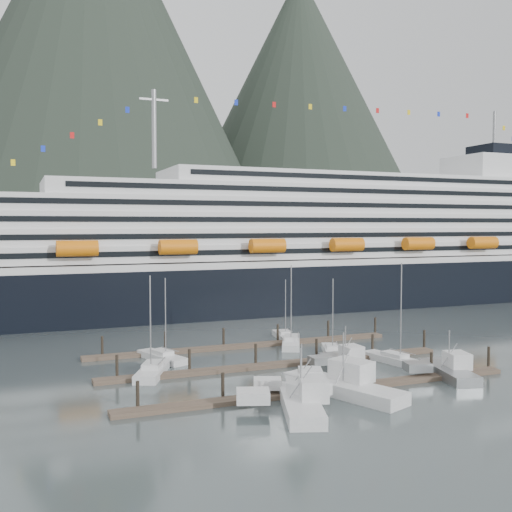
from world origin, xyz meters
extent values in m
plane|color=#434E4F|center=(0.00, 0.00, 0.00)|extent=(1600.00, 1600.00, 0.00)
cone|color=black|center=(40.00, 560.00, 180.00)|extent=(400.00, 400.00, 420.00)
cone|color=black|center=(300.00, 620.00, 155.00)|extent=(360.00, 360.00, 360.00)
cube|color=black|center=(25.00, 55.00, 4.00)|extent=(210.00, 28.00, 12.00)
cube|color=silver|center=(25.00, 55.00, 10.50)|extent=(205.80, 27.44, 1.50)
cube|color=silver|center=(30.00, 55.00, 13.10)|extent=(185.00, 26.00, 3.20)
cube|color=black|center=(30.00, 41.95, 13.26)|extent=(175.75, 0.20, 1.00)
cube|color=silver|center=(32.00, 55.00, 16.30)|extent=(180.00, 25.00, 3.20)
cube|color=black|center=(32.00, 42.45, 16.46)|extent=(171.00, 0.20, 1.00)
cube|color=silver|center=(34.00, 55.00, 19.50)|extent=(172.00, 24.00, 3.20)
cube|color=black|center=(34.00, 42.95, 19.66)|extent=(163.40, 0.20, 1.00)
cube|color=silver|center=(36.00, 55.00, 22.70)|extent=(160.00, 23.00, 3.20)
cube|color=black|center=(36.00, 43.45, 22.86)|extent=(152.00, 0.20, 1.00)
cube|color=silver|center=(38.00, 55.00, 25.80)|extent=(140.00, 22.00, 3.00)
cube|color=black|center=(38.00, 43.95, 25.95)|extent=(133.00, 0.20, 1.00)
cube|color=silver|center=(40.00, 55.00, 28.80)|extent=(95.00, 20.00, 3.00)
cube|color=black|center=(40.00, 44.95, 28.95)|extent=(90.25, 0.20, 1.00)
cube|color=silver|center=(80.00, 55.00, 33.30)|extent=(22.00, 16.00, 6.00)
cube|color=black|center=(80.00, 55.00, 37.80)|extent=(10.00, 10.00, 3.00)
cylinder|color=gray|center=(-10.00, 55.00, 38.30)|extent=(1.00, 1.00, 16.00)
cylinder|color=gray|center=(80.00, 55.00, 43.30)|extent=(0.80, 0.80, 10.00)
cylinder|color=orange|center=(-27.00, 40.00, 14.50)|extent=(7.00, 2.80, 2.80)
cylinder|color=orange|center=(-9.00, 40.00, 14.50)|extent=(7.00, 2.80, 2.80)
cylinder|color=orange|center=(9.00, 40.00, 14.50)|extent=(7.00, 2.80, 2.80)
cylinder|color=orange|center=(27.00, 40.00, 14.50)|extent=(7.00, 2.80, 2.80)
cylinder|color=orange|center=(45.00, 40.00, 14.50)|extent=(7.00, 2.80, 2.80)
cylinder|color=orange|center=(63.00, 40.00, 14.50)|extent=(7.00, 2.80, 2.80)
cube|color=#493C2F|center=(-5.00, -10.00, 0.25)|extent=(48.00, 2.00, 0.50)
cylinder|color=black|center=(-26.00, -8.90, 1.40)|extent=(0.36, 0.36, 3.20)
cylinder|color=black|center=(-17.00, -8.90, 1.40)|extent=(0.36, 0.36, 3.20)
cylinder|color=black|center=(-8.00, -8.90, 1.40)|extent=(0.36, 0.36, 3.20)
cylinder|color=black|center=(1.00, -8.90, 1.40)|extent=(0.36, 0.36, 3.20)
cylinder|color=black|center=(10.00, -8.90, 1.40)|extent=(0.36, 0.36, 3.20)
cylinder|color=black|center=(19.00, -8.90, 1.40)|extent=(0.36, 0.36, 3.20)
cube|color=#493C2F|center=(-5.00, 3.00, 0.25)|extent=(48.00, 2.00, 0.50)
cylinder|color=black|center=(-26.00, 4.10, 1.40)|extent=(0.36, 0.36, 3.20)
cylinder|color=black|center=(-17.00, 4.10, 1.40)|extent=(0.36, 0.36, 3.20)
cylinder|color=black|center=(-8.00, 4.10, 1.40)|extent=(0.36, 0.36, 3.20)
cylinder|color=black|center=(1.00, 4.10, 1.40)|extent=(0.36, 0.36, 3.20)
cylinder|color=black|center=(10.00, 4.10, 1.40)|extent=(0.36, 0.36, 3.20)
cylinder|color=black|center=(19.00, 4.10, 1.40)|extent=(0.36, 0.36, 3.20)
cube|color=#493C2F|center=(-5.00, 16.00, 0.25)|extent=(48.00, 2.00, 0.50)
cylinder|color=black|center=(-26.00, 17.10, 1.40)|extent=(0.36, 0.36, 3.20)
cylinder|color=black|center=(-17.00, 17.10, 1.40)|extent=(0.36, 0.36, 3.20)
cylinder|color=black|center=(-8.00, 17.10, 1.40)|extent=(0.36, 0.36, 3.20)
cylinder|color=black|center=(1.00, 17.10, 1.40)|extent=(0.36, 0.36, 3.20)
cylinder|color=black|center=(10.00, 17.10, 1.40)|extent=(0.36, 0.36, 3.20)
cylinder|color=black|center=(19.00, 17.10, 1.40)|extent=(0.36, 0.36, 3.20)
cube|color=silver|center=(-21.59, 4.54, 0.25)|extent=(6.47, 9.84, 1.49)
cube|color=silver|center=(-21.59, 4.54, 1.22)|extent=(3.32, 3.92, 0.85)
cylinder|color=gray|center=(-21.99, 3.67, 6.71)|extent=(0.17, 0.17, 11.52)
cube|color=silver|center=(-18.64, 12.09, 0.25)|extent=(5.41, 9.56, 1.30)
cube|color=silver|center=(-18.64, 12.09, 1.07)|extent=(2.85, 3.69, 0.74)
cylinder|color=gray|center=(-18.33, 11.21, 6.14)|extent=(0.15, 0.15, 10.60)
cube|color=silver|center=(10.02, -1.27, 0.25)|extent=(4.43, 10.49, 1.30)
cube|color=silver|center=(10.02, -1.27, 1.07)|extent=(2.54, 3.87, 0.74)
cylinder|color=gray|center=(10.23, -2.26, 7.21)|extent=(0.15, 0.15, 12.75)
cube|color=silver|center=(3.46, 20.00, 0.25)|extent=(3.65, 8.19, 1.23)
cube|color=silver|center=(3.46, 20.00, 1.01)|extent=(2.22, 3.04, 0.70)
cylinder|color=gray|center=(3.32, 19.22, 5.29)|extent=(0.14, 0.14, 9.00)
cube|color=silver|center=(2.22, 14.77, 0.25)|extent=(6.88, 10.49, 1.39)
cube|color=silver|center=(2.22, 14.77, 1.14)|extent=(3.38, 4.15, 0.79)
cylinder|color=gray|center=(1.76, 13.83, 6.70)|extent=(0.16, 0.16, 11.61)
cube|color=silver|center=(5.09, 7.08, 0.25)|extent=(5.14, 8.13, 1.22)
cube|color=silver|center=(5.09, 7.08, 1.00)|extent=(2.68, 3.21, 0.70)
cylinder|color=gray|center=(4.79, 6.36, 5.88)|extent=(0.14, 0.14, 10.19)
cube|color=silver|center=(-10.85, -15.00, 0.35)|extent=(7.48, 13.04, 1.94)
cube|color=silver|center=(-15.36, -13.41, 1.55)|extent=(4.03, 3.71, 1.16)
cube|color=silver|center=(-9.66, -15.42, 2.23)|extent=(3.82, 4.47, 2.13)
cube|color=black|center=(-9.66, -15.42, 3.00)|extent=(3.55, 4.16, 0.48)
cylinder|color=gray|center=(-10.85, -15.00, 3.87)|extent=(0.15, 0.15, 4.84)
cube|color=silver|center=(-8.52, -10.47, 0.35)|extent=(6.58, 10.19, 1.77)
cube|color=silver|center=(-11.95, -9.09, 1.41)|extent=(3.58, 3.10, 1.06)
cube|color=silver|center=(-7.62, -10.84, 2.03)|extent=(3.38, 3.63, 1.94)
cube|color=black|center=(-7.62, -10.84, 2.74)|extent=(3.15, 3.38, 0.44)
cylinder|color=gray|center=(-8.52, -10.47, 3.53)|extent=(0.14, 0.14, 4.41)
cube|color=silver|center=(-4.01, -11.64, 0.35)|extent=(8.96, 15.12, 2.11)
cube|color=silver|center=(-9.23, -13.71, 1.69)|extent=(4.53, 4.34, 1.27)
cube|color=silver|center=(-2.64, -11.10, 2.43)|extent=(4.38, 5.21, 2.32)
cube|color=black|center=(-2.64, -11.10, 3.27)|extent=(4.07, 4.85, 0.53)
cylinder|color=gray|center=(-4.01, -11.64, 4.22)|extent=(0.17, 0.17, 5.27)
cube|color=gray|center=(11.84, -9.90, 0.35)|extent=(5.69, 11.10, 1.77)
cube|color=gray|center=(7.92, -8.91, 1.42)|extent=(3.49, 3.00, 1.06)
cube|color=silver|center=(12.88, -10.16, 2.04)|extent=(3.19, 3.70, 1.95)
cube|color=black|center=(12.88, -10.16, 2.75)|extent=(2.96, 3.45, 0.44)
cylinder|color=gray|center=(11.84, -9.90, 3.55)|extent=(0.14, 0.14, 4.43)
cube|color=gray|center=(2.42, -1.19, 0.35)|extent=(3.10, 9.38, 1.70)
cube|color=gray|center=(-1.14, -1.20, 1.36)|extent=(2.90, 2.07, 1.02)
cube|color=silver|center=(3.36, -1.18, 1.96)|extent=(2.40, 2.82, 1.87)
cube|color=black|center=(3.36, -1.18, 2.64)|extent=(2.22, 2.63, 0.43)
cylinder|color=gray|center=(2.42, -1.19, 3.41)|extent=(0.14, 0.14, 4.26)
camera|label=1|loc=(-37.15, -68.06, 18.63)|focal=42.00mm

